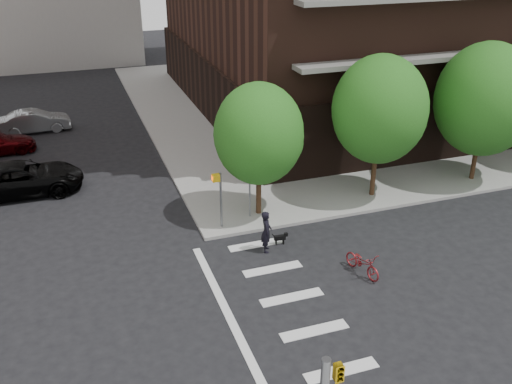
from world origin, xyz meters
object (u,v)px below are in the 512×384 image
parked_car_black (22,179)px  scooter (363,263)px  dog_walker (266,231)px  parked_car_silver (35,121)px

parked_car_black → scooter: (12.63, -12.09, -0.33)m
scooter → dog_walker: bearing=123.0°
parked_car_silver → dog_walker: dog_walker is taller
parked_car_black → scooter: size_ratio=3.17×
parked_car_silver → scooter: (12.07, -21.79, -0.23)m
parked_car_black → parked_car_silver: parked_car_black is taller
parked_car_black → parked_car_silver: 9.72m
dog_walker → parked_car_black: bearing=64.2°
parked_car_black → dog_walker: (9.67, -9.25, 0.10)m
scooter → dog_walker: 4.12m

